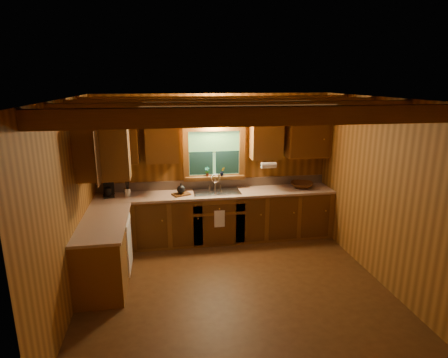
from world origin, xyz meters
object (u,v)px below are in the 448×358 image
at_px(sink, 217,194).
at_px(coffee_maker, 108,187).
at_px(cutting_board, 181,194).
at_px(wicker_basket, 302,185).

relative_size(sink, coffee_maker, 2.60).
distance_m(sink, cutting_board, 0.63).
height_order(sink, wicker_basket, sink).
distance_m(coffee_maker, wicker_basket, 3.44).
height_order(coffee_maker, cutting_board, coffee_maker).
relative_size(coffee_maker, cutting_board, 1.10).
bearing_deg(sink, cutting_board, -173.52).
distance_m(sink, coffee_maker, 1.86).
relative_size(sink, wicker_basket, 2.00).
distance_m(coffee_maker, cutting_board, 1.24).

